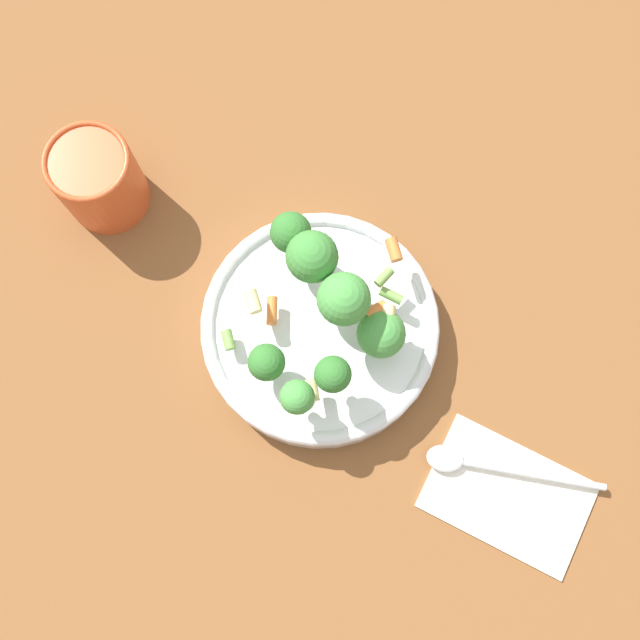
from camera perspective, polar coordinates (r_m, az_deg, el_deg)
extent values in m
plane|color=brown|center=(0.76, 0.00, -1.01)|extent=(3.00, 3.00, 0.00)
cylinder|color=silver|center=(0.74, 0.00, -0.72)|extent=(0.23, 0.23, 0.03)
torus|color=silver|center=(0.73, 0.00, -0.42)|extent=(0.23, 0.23, 0.01)
cylinder|color=#8CB766|center=(0.71, 4.51, -1.52)|extent=(0.02, 0.02, 0.02)
sphere|color=#479342|center=(0.68, 4.68, -1.05)|extent=(0.05, 0.05, 0.05)
cylinder|color=#8CB766|center=(0.69, -0.59, 4.12)|extent=(0.02, 0.02, 0.01)
sphere|color=#3D8438|center=(0.66, -0.62, 4.85)|extent=(0.05, 0.05, 0.05)
cylinder|color=#8CB766|center=(0.68, -1.70, -6.14)|extent=(0.01, 0.01, 0.02)
sphere|color=#479342|center=(0.66, -1.76, -5.89)|extent=(0.03, 0.03, 0.03)
cylinder|color=#8CB766|center=(0.70, -4.12, -3.41)|extent=(0.01, 0.01, 0.02)
sphere|color=#33722D|center=(0.68, -4.25, -3.07)|extent=(0.03, 0.03, 0.03)
cylinder|color=#8CB766|center=(0.68, 0.95, -4.44)|extent=(0.01, 0.01, 0.01)
sphere|color=#33722D|center=(0.66, 0.98, -4.16)|extent=(0.03, 0.03, 0.03)
cylinder|color=#8CB766|center=(0.72, -2.17, 5.96)|extent=(0.01, 0.01, 0.02)
sphere|color=#33722D|center=(0.69, -2.25, 6.68)|extent=(0.04, 0.04, 0.04)
cylinder|color=#8CB766|center=(0.68, 1.74, 0.91)|extent=(0.02, 0.02, 0.02)
sphere|color=#479342|center=(0.65, 1.82, 1.61)|extent=(0.05, 0.05, 0.05)
cylinder|color=orange|center=(0.70, 5.58, 5.42)|extent=(0.02, 0.02, 0.01)
cylinder|color=orange|center=(0.68, 4.32, 0.72)|extent=(0.02, 0.02, 0.01)
cylinder|color=beige|center=(0.68, 5.13, -0.01)|extent=(0.03, 0.03, 0.01)
cylinder|color=#729E4C|center=(0.71, 5.45, 1.87)|extent=(0.02, 0.02, 0.01)
cylinder|color=#729E4C|center=(0.71, -7.00, -1.52)|extent=(0.02, 0.02, 0.01)
cylinder|color=orange|center=(0.71, -3.68, 0.71)|extent=(0.03, 0.03, 0.01)
cylinder|color=beige|center=(0.69, -0.59, -5.38)|extent=(0.02, 0.02, 0.01)
cylinder|color=#729E4C|center=(0.67, -1.78, -6.31)|extent=(0.02, 0.01, 0.01)
cylinder|color=beige|center=(0.70, -5.12, 1.41)|extent=(0.02, 0.02, 0.01)
cylinder|color=#729E4C|center=(0.70, 4.91, 3.28)|extent=(0.01, 0.02, 0.01)
cylinder|color=#CC4C23|center=(0.80, -16.50, 10.18)|extent=(0.09, 0.09, 0.09)
torus|color=#CC4C23|center=(0.76, -17.43, 11.49)|extent=(0.09, 0.09, 0.01)
cube|color=white|center=(0.76, 14.15, -12.84)|extent=(0.18, 0.15, 0.01)
cylinder|color=silver|center=(0.76, 16.00, -11.26)|extent=(0.11, 0.09, 0.01)
ellipsoid|color=silver|center=(0.74, 9.50, -10.37)|extent=(0.04, 0.04, 0.01)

